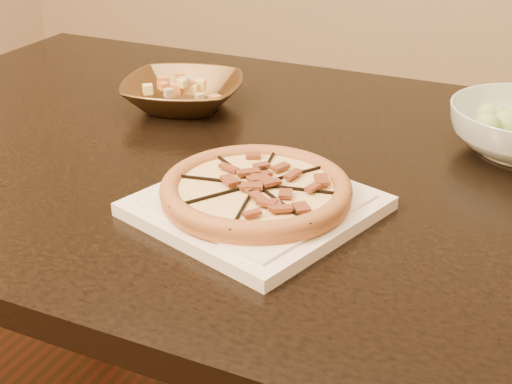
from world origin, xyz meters
TOP-DOWN VIEW (x-y plane):
  - dining_table at (0.07, 0.11)m, footprint 1.48×0.96m
  - plate at (0.17, -0.07)m, footprint 0.33×0.33m
  - pizza at (0.17, -0.07)m, footprint 0.25×0.25m
  - bronze_bowl at (-0.12, 0.24)m, footprint 0.27×0.27m
  - mixed_dish at (-0.12, 0.24)m, footprint 0.08×0.11m

SIDE VIEW (x-z plane):
  - dining_table at x=0.07m, z-range 0.28..1.03m
  - plate at x=0.17m, z-range 0.75..0.77m
  - bronze_bowl at x=-0.12m, z-range 0.75..0.80m
  - pizza at x=0.17m, z-range 0.77..0.80m
  - mixed_dish at x=-0.12m, z-range 0.80..0.83m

